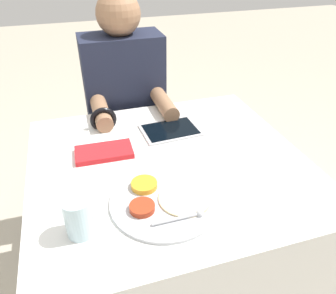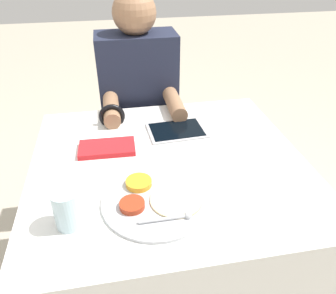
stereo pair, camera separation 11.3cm
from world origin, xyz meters
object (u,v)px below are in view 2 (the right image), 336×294
(tablet_device, at_px, (177,130))
(drinking_glass, at_px, (67,209))
(red_notebook, at_px, (107,148))
(thali_tray, at_px, (156,199))
(person_diner, at_px, (140,125))

(tablet_device, height_order, drinking_glass, drinking_glass)
(tablet_device, bearing_deg, red_notebook, -162.55)
(thali_tray, relative_size, drinking_glass, 2.86)
(red_notebook, xyz_separation_m, drinking_glass, (-0.11, -0.36, 0.05))
(tablet_device, height_order, person_diner, person_diner)
(red_notebook, distance_m, drinking_glass, 0.38)
(red_notebook, relative_size, tablet_device, 0.88)
(red_notebook, xyz_separation_m, person_diner, (0.17, 0.48, -0.18))
(tablet_device, xyz_separation_m, drinking_glass, (-0.39, -0.45, 0.05))
(thali_tray, bearing_deg, person_diner, 87.61)
(tablet_device, bearing_deg, drinking_glass, -131.53)
(thali_tray, relative_size, tablet_device, 1.38)
(tablet_device, distance_m, drinking_glass, 0.60)
(tablet_device, xyz_separation_m, person_diner, (-0.11, 0.39, -0.18))
(person_diner, distance_m, drinking_glass, 0.91)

